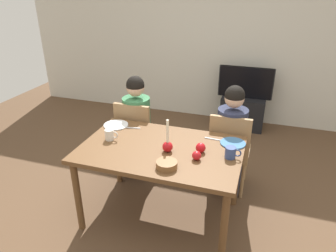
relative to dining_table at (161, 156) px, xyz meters
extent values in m
plane|color=brown|center=(0.00, 0.00, -0.67)|extent=(7.68, 7.68, 0.00)
cube|color=beige|center=(0.00, 2.60, 0.63)|extent=(6.40, 0.10, 2.60)
cube|color=brown|center=(0.00, 0.00, 0.06)|extent=(1.40, 0.90, 0.04)
cylinder|color=brown|center=(-0.64, -0.39, -0.31)|extent=(0.06, 0.06, 0.71)
cylinder|color=brown|center=(0.64, -0.39, -0.31)|extent=(0.06, 0.06, 0.71)
cylinder|color=brown|center=(-0.64, 0.39, -0.31)|extent=(0.06, 0.06, 0.71)
cylinder|color=brown|center=(0.64, 0.39, -0.31)|extent=(0.06, 0.06, 0.71)
cube|color=#99754C|center=(-0.51, 0.69, -0.24)|extent=(0.40, 0.40, 0.04)
cube|color=#99754C|center=(-0.51, 0.51, 0.01)|extent=(0.40, 0.04, 0.45)
cylinder|color=#99754C|center=(-0.34, 0.86, -0.46)|extent=(0.04, 0.04, 0.41)
cylinder|color=#99754C|center=(-0.68, 0.86, -0.46)|extent=(0.04, 0.04, 0.41)
cylinder|color=#99754C|center=(-0.34, 0.52, -0.46)|extent=(0.04, 0.04, 0.41)
cylinder|color=#99754C|center=(-0.68, 0.52, -0.46)|extent=(0.04, 0.04, 0.41)
cube|color=#99754C|center=(0.53, 0.69, -0.24)|extent=(0.40, 0.40, 0.04)
cube|color=#99754C|center=(0.53, 0.51, 0.01)|extent=(0.40, 0.04, 0.45)
cylinder|color=#99754C|center=(0.70, 0.86, -0.46)|extent=(0.04, 0.04, 0.41)
cylinder|color=#99754C|center=(0.36, 0.86, -0.46)|extent=(0.04, 0.04, 0.41)
cylinder|color=#99754C|center=(0.70, 0.52, -0.46)|extent=(0.04, 0.04, 0.41)
cylinder|color=#99754C|center=(0.36, 0.52, -0.46)|extent=(0.04, 0.04, 0.41)
cube|color=#33384C|center=(-0.51, 0.64, -0.44)|extent=(0.28, 0.28, 0.45)
cylinder|color=#387A4C|center=(-0.51, 0.64, 0.02)|extent=(0.30, 0.30, 0.48)
sphere|color=tan|center=(-0.51, 0.64, 0.38)|extent=(0.19, 0.19, 0.19)
sphere|color=black|center=(-0.51, 0.64, 0.41)|extent=(0.19, 0.19, 0.19)
cube|color=#33384C|center=(0.53, 0.64, -0.44)|extent=(0.28, 0.28, 0.45)
cylinder|color=#282D47|center=(0.53, 0.64, 0.02)|extent=(0.30, 0.30, 0.48)
sphere|color=tan|center=(0.53, 0.64, 0.38)|extent=(0.19, 0.19, 0.19)
sphere|color=black|center=(0.53, 0.64, 0.41)|extent=(0.19, 0.19, 0.19)
cube|color=black|center=(0.51, 2.30, -0.43)|extent=(0.64, 0.40, 0.48)
cube|color=black|center=(0.51, 2.30, 0.04)|extent=(0.79, 0.04, 0.46)
cube|color=black|center=(0.51, 2.30, 0.04)|extent=(0.76, 0.05, 0.46)
sphere|color=red|center=(0.08, -0.04, 0.13)|extent=(0.09, 0.09, 0.09)
cylinder|color=#EFE5C6|center=(0.08, -0.04, 0.28)|extent=(0.02, 0.02, 0.20)
cylinder|color=silver|center=(-0.58, 0.29, 0.09)|extent=(0.24, 0.24, 0.01)
cylinder|color=teal|center=(0.59, 0.27, 0.09)|extent=(0.23, 0.23, 0.01)
cylinder|color=silver|center=(-0.50, 0.00, 0.13)|extent=(0.08, 0.08, 0.10)
torus|color=silver|center=(-0.44, 0.00, 0.14)|extent=(0.07, 0.01, 0.07)
cylinder|color=#33477F|center=(0.60, 0.02, 0.13)|extent=(0.09, 0.09, 0.10)
torus|color=#33477F|center=(0.65, 0.02, 0.14)|extent=(0.07, 0.01, 0.07)
cube|color=silver|center=(-0.41, 0.28, 0.09)|extent=(0.18, 0.04, 0.01)
cube|color=silver|center=(0.41, 0.29, 0.09)|extent=(0.18, 0.03, 0.01)
cylinder|color=brown|center=(0.15, -0.28, 0.11)|extent=(0.17, 0.17, 0.05)
sphere|color=red|center=(0.35, 0.03, 0.13)|extent=(0.08, 0.08, 0.08)
sphere|color=red|center=(0.34, -0.10, 0.12)|extent=(0.08, 0.08, 0.08)
camera|label=1|loc=(0.80, -2.24, 1.41)|focal=33.33mm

